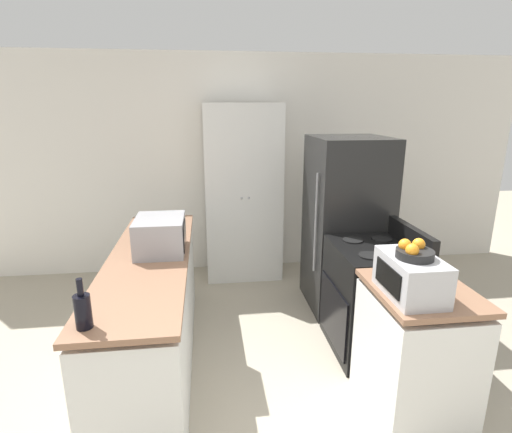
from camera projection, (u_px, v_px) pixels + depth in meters
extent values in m
cube|color=silver|center=(241.00, 165.00, 4.88)|extent=(7.00, 0.06, 2.60)
cube|color=silver|center=(153.00, 314.00, 3.16)|extent=(0.58, 2.23, 0.84)
cube|color=#896047|center=(149.00, 258.00, 3.03)|extent=(0.60, 2.28, 0.04)
cube|color=silver|center=(414.00, 357.00, 2.62)|extent=(0.58, 0.69, 0.84)
cube|color=#896047|center=(422.00, 291.00, 2.49)|extent=(0.60, 0.70, 0.04)
cube|color=silver|center=(243.00, 193.00, 4.66)|extent=(0.88, 0.51, 2.04)
sphere|color=#B2B2B7|center=(242.00, 198.00, 4.40)|extent=(0.03, 0.03, 0.03)
sphere|color=#B2B2B7|center=(249.00, 198.00, 4.41)|extent=(0.03, 0.03, 0.03)
cube|color=black|center=(372.00, 299.00, 3.32)|extent=(0.64, 0.75, 0.91)
cube|color=black|center=(333.00, 314.00, 3.31)|extent=(0.02, 0.66, 0.50)
cube|color=black|center=(411.00, 237.00, 3.21)|extent=(0.06, 0.71, 0.16)
cylinder|color=black|center=(370.00, 256.00, 3.01)|extent=(0.17, 0.17, 0.01)
cylinder|color=black|center=(353.00, 240.00, 3.35)|extent=(0.17, 0.17, 0.01)
cylinder|color=black|center=(402.00, 254.00, 3.04)|extent=(0.17, 0.17, 0.01)
cylinder|color=black|center=(382.00, 239.00, 3.38)|extent=(0.17, 0.17, 0.01)
cube|color=black|center=(346.00, 224.00, 3.98)|extent=(0.70, 0.78, 1.72)
cylinder|color=gray|center=(316.00, 224.00, 3.71)|extent=(0.02, 0.02, 0.95)
cube|color=#939399|center=(160.00, 235.00, 3.08)|extent=(0.37, 0.45, 0.27)
cube|color=black|center=(185.00, 235.00, 3.07)|extent=(0.01, 0.28, 0.19)
cylinder|color=black|center=(83.00, 312.00, 2.02)|extent=(0.08, 0.08, 0.18)
cylinder|color=black|center=(80.00, 287.00, 1.99)|extent=(0.03, 0.03, 0.09)
cube|color=#B2B2B7|center=(411.00, 276.00, 2.36)|extent=(0.28, 0.44, 0.25)
cube|color=black|center=(388.00, 278.00, 2.34)|extent=(0.01, 0.31, 0.15)
cylinder|color=black|center=(415.00, 254.00, 2.30)|extent=(0.21, 0.21, 0.05)
sphere|color=orange|center=(419.00, 244.00, 2.34)|extent=(0.07, 0.07, 0.07)
sphere|color=orange|center=(405.00, 245.00, 2.33)|extent=(0.07, 0.07, 0.07)
sphere|color=orange|center=(412.00, 250.00, 2.24)|extent=(0.07, 0.07, 0.07)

